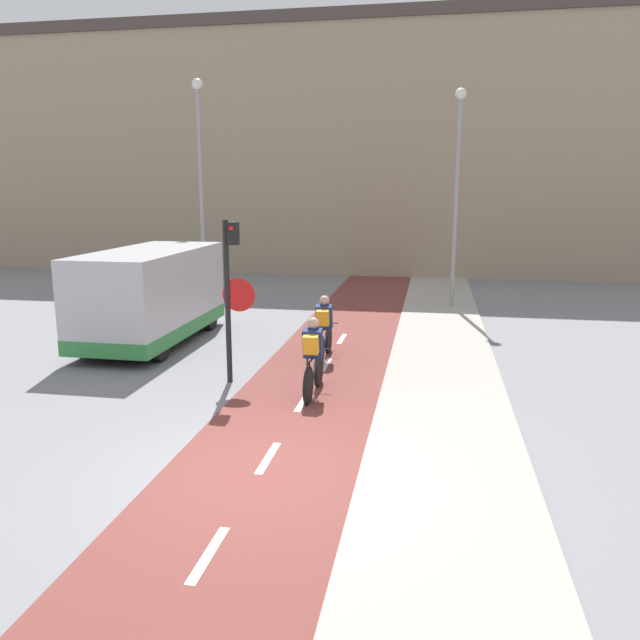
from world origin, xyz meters
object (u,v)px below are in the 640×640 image
at_px(traffic_light_pole, 231,284).
at_px(cyclist_near, 313,359).
at_px(street_lamp_sidewalk, 457,177).
at_px(van, 151,297).
at_px(street_lamp_far, 201,171).
at_px(cyclist_far, 324,330).

xyz_separation_m(traffic_light_pole, cyclist_near, (1.76, -0.55, -1.32)).
distance_m(street_lamp_sidewalk, van, 10.34).
bearing_deg(street_lamp_far, cyclist_near, -58.64).
bearing_deg(cyclist_far, van, 169.31).
relative_size(traffic_light_pole, van, 0.65).
relative_size(traffic_light_pole, street_lamp_far, 0.45).
bearing_deg(street_lamp_sidewalk, cyclist_far, -113.33).
distance_m(traffic_light_pole, street_lamp_far, 9.75).
height_order(street_lamp_far, street_lamp_sidewalk, street_lamp_far).
xyz_separation_m(street_lamp_far, cyclist_near, (5.59, -9.18, -3.75)).
height_order(cyclist_near, cyclist_far, cyclist_near).
distance_m(traffic_light_pole, cyclist_far, 2.85).
relative_size(street_lamp_far, street_lamp_sidewalk, 1.06).
bearing_deg(traffic_light_pole, street_lamp_far, 113.93).
bearing_deg(street_lamp_far, traffic_light_pole, -66.07).
bearing_deg(van, cyclist_near, -35.17).
height_order(cyclist_far, van, van).
bearing_deg(traffic_light_pole, cyclist_far, 52.41).
bearing_deg(street_lamp_far, van, -82.62).
bearing_deg(cyclist_near, street_lamp_far, 121.36).
xyz_separation_m(traffic_light_pole, cyclist_far, (1.54, 2.00, -1.32)).
height_order(street_lamp_far, cyclist_near, street_lamp_far).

